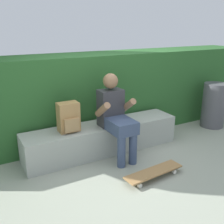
# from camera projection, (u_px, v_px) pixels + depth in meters

# --- Properties ---
(ground_plane) EXTENTS (24.00, 24.00, 0.00)m
(ground_plane) POSITION_uv_depth(u_px,v_px,m) (114.00, 160.00, 3.79)
(ground_plane) COLOR gray
(bench_main) EXTENTS (2.33, 0.48, 0.43)m
(bench_main) POSITION_uv_depth(u_px,v_px,m) (103.00, 138.00, 4.00)
(bench_main) COLOR #979D94
(bench_main) RESTS_ON ground
(person_skater) EXTENTS (0.49, 0.62, 1.18)m
(person_skater) POSITION_uv_depth(u_px,v_px,m) (116.00, 114.00, 3.74)
(person_skater) COLOR #333338
(person_skater) RESTS_ON ground
(skateboard_near_person) EXTENTS (0.81, 0.26, 0.09)m
(skateboard_near_person) POSITION_uv_depth(u_px,v_px,m) (154.00, 172.00, 3.34)
(skateboard_near_person) COLOR olive
(skateboard_near_person) RESTS_ON ground
(backpack_on_bench) EXTENTS (0.28, 0.23, 0.40)m
(backpack_on_bench) POSITION_uv_depth(u_px,v_px,m) (69.00, 118.00, 3.63)
(backpack_on_bench) COLOR #A37A47
(backpack_on_bench) RESTS_ON bench_main
(hedge_row) EXTENTS (6.01, 0.79, 1.37)m
(hedge_row) POSITION_uv_depth(u_px,v_px,m) (102.00, 94.00, 4.60)
(hedge_row) COLOR #265425
(hedge_row) RESTS_ON ground
(trash_bin) EXTENTS (0.41, 0.41, 0.81)m
(trash_bin) POSITION_uv_depth(u_px,v_px,m) (214.00, 105.00, 4.94)
(trash_bin) COLOR #4C4C51
(trash_bin) RESTS_ON ground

